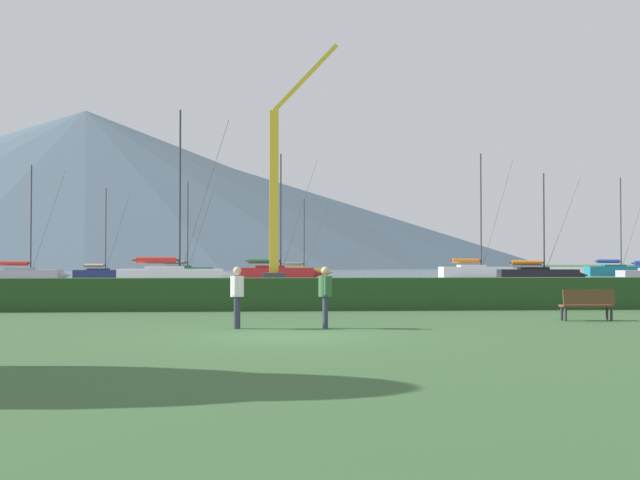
{
  "coord_description": "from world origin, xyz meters",
  "views": [
    {
      "loc": [
        -0.77,
        -19.99,
        1.77
      ],
      "look_at": [
        5.81,
        65.38,
        4.02
      ],
      "focal_mm": 47.15,
      "sensor_mm": 36.0,
      "label": 1
    }
  ],
  "objects_px": {
    "sailboat_slip_4": "(539,274)",
    "dock_crane": "(276,203)",
    "sailboat_slip_6": "(617,270)",
    "sailboat_slip_7": "(184,271)",
    "park_bench_near_path": "(587,303)",
    "person_seated_viewer": "(237,292)",
    "sailboat_slip_2": "(172,275)",
    "sailboat_slip_10": "(476,271)",
    "person_standing_walker": "(325,292)",
    "sailboat_slip_3": "(275,272)",
    "sailboat_slip_5": "(102,273)",
    "sailboat_slip_8": "(26,274)",
    "sailboat_slip_1": "(300,271)"
  },
  "relations": [
    {
      "from": "sailboat_slip_2",
      "to": "sailboat_slip_7",
      "type": "relative_size",
      "value": 1.15
    },
    {
      "from": "sailboat_slip_7",
      "to": "dock_crane",
      "type": "xyz_separation_m",
      "value": [
        10.67,
        -29.03,
        6.38
      ]
    },
    {
      "from": "sailboat_slip_8",
      "to": "person_standing_walker",
      "type": "relative_size",
      "value": 6.62
    },
    {
      "from": "sailboat_slip_2",
      "to": "person_standing_walker",
      "type": "xyz_separation_m",
      "value": [
        8.14,
        -41.95,
        0.2
      ]
    },
    {
      "from": "sailboat_slip_6",
      "to": "sailboat_slip_10",
      "type": "bearing_deg",
      "value": -144.32
    },
    {
      "from": "sailboat_slip_4",
      "to": "sailboat_slip_7",
      "type": "relative_size",
      "value": 0.85
    },
    {
      "from": "sailboat_slip_3",
      "to": "park_bench_near_path",
      "type": "height_order",
      "value": "sailboat_slip_3"
    },
    {
      "from": "sailboat_slip_7",
      "to": "person_seated_viewer",
      "type": "distance_m",
      "value": 82.09
    },
    {
      "from": "sailboat_slip_3",
      "to": "dock_crane",
      "type": "bearing_deg",
      "value": -92.35
    },
    {
      "from": "park_bench_near_path",
      "to": "person_seated_viewer",
      "type": "bearing_deg",
      "value": -167.37
    },
    {
      "from": "sailboat_slip_4",
      "to": "person_standing_walker",
      "type": "xyz_separation_m",
      "value": [
        -23.89,
        -52.27,
        0.3
      ]
    },
    {
      "from": "sailboat_slip_4",
      "to": "sailboat_slip_7",
      "type": "bearing_deg",
      "value": 145.56
    },
    {
      "from": "sailboat_slip_3",
      "to": "sailboat_slip_5",
      "type": "distance_m",
      "value": 21.23
    },
    {
      "from": "sailboat_slip_6",
      "to": "sailboat_slip_7",
      "type": "height_order",
      "value": "sailboat_slip_6"
    },
    {
      "from": "sailboat_slip_4",
      "to": "person_seated_viewer",
      "type": "bearing_deg",
      "value": -110.65
    },
    {
      "from": "person_seated_viewer",
      "to": "sailboat_slip_10",
      "type": "bearing_deg",
      "value": 79.83
    },
    {
      "from": "sailboat_slip_4",
      "to": "sailboat_slip_2",
      "type": "bearing_deg",
      "value": -156.09
    },
    {
      "from": "dock_crane",
      "to": "sailboat_slip_5",
      "type": "bearing_deg",
      "value": 135.9
    },
    {
      "from": "person_standing_walker",
      "to": "sailboat_slip_1",
      "type": "bearing_deg",
      "value": 89.2
    },
    {
      "from": "sailboat_slip_8",
      "to": "sailboat_slip_2",
      "type": "bearing_deg",
      "value": -43.56
    },
    {
      "from": "sailboat_slip_3",
      "to": "person_seated_viewer",
      "type": "relative_size",
      "value": 7.57
    },
    {
      "from": "sailboat_slip_5",
      "to": "person_seated_viewer",
      "type": "bearing_deg",
      "value": -66.71
    },
    {
      "from": "sailboat_slip_2",
      "to": "sailboat_slip_5",
      "type": "relative_size",
      "value": 1.36
    },
    {
      "from": "sailboat_slip_1",
      "to": "sailboat_slip_4",
      "type": "distance_m",
      "value": 34.93
    },
    {
      "from": "sailboat_slip_8",
      "to": "sailboat_slip_3",
      "type": "bearing_deg",
      "value": 8.85
    },
    {
      "from": "person_standing_walker",
      "to": "sailboat_slip_6",
      "type": "bearing_deg",
      "value": 63.44
    },
    {
      "from": "sailboat_slip_5",
      "to": "sailboat_slip_8",
      "type": "xyz_separation_m",
      "value": [
        -4.86,
        -12.34,
        0.1
      ]
    },
    {
      "from": "sailboat_slip_5",
      "to": "sailboat_slip_1",
      "type": "bearing_deg",
      "value": 34.72
    },
    {
      "from": "sailboat_slip_2",
      "to": "sailboat_slip_4",
      "type": "height_order",
      "value": "sailboat_slip_2"
    },
    {
      "from": "sailboat_slip_7",
      "to": "sailboat_slip_10",
      "type": "relative_size",
      "value": 0.84
    },
    {
      "from": "sailboat_slip_3",
      "to": "sailboat_slip_8",
      "type": "relative_size",
      "value": 1.14
    },
    {
      "from": "sailboat_slip_5",
      "to": "sailboat_slip_7",
      "type": "xyz_separation_m",
      "value": [
        7.88,
        11.05,
        0.13
      ]
    },
    {
      "from": "sailboat_slip_4",
      "to": "dock_crane",
      "type": "relative_size",
      "value": 0.46
    },
    {
      "from": "sailboat_slip_6",
      "to": "person_seated_viewer",
      "type": "xyz_separation_m",
      "value": [
        -47.54,
        -83.63,
        0.22
      ]
    },
    {
      "from": "sailboat_slip_1",
      "to": "sailboat_slip_5",
      "type": "xyz_separation_m",
      "value": [
        -22.22,
        -10.05,
        -0.05
      ]
    },
    {
      "from": "sailboat_slip_8",
      "to": "sailboat_slip_1",
      "type": "bearing_deg",
      "value": 43.14
    },
    {
      "from": "sailboat_slip_2",
      "to": "sailboat_slip_10",
      "type": "bearing_deg",
      "value": 37.77
    },
    {
      "from": "sailboat_slip_5",
      "to": "sailboat_slip_8",
      "type": "relative_size",
      "value": 0.9
    },
    {
      "from": "sailboat_slip_10",
      "to": "person_seated_viewer",
      "type": "bearing_deg",
      "value": -109.61
    },
    {
      "from": "sailboat_slip_8",
      "to": "park_bench_near_path",
      "type": "distance_m",
      "value": 64.36
    },
    {
      "from": "sailboat_slip_1",
      "to": "person_seated_viewer",
      "type": "bearing_deg",
      "value": -92.13
    },
    {
      "from": "sailboat_slip_1",
      "to": "sailboat_slip_2",
      "type": "relative_size",
      "value": 0.72
    },
    {
      "from": "sailboat_slip_1",
      "to": "sailboat_slip_7",
      "type": "relative_size",
      "value": 0.82
    },
    {
      "from": "sailboat_slip_3",
      "to": "sailboat_slip_10",
      "type": "xyz_separation_m",
      "value": [
        22.71,
        9.32,
        0.03
      ]
    },
    {
      "from": "sailboat_slip_3",
      "to": "sailboat_slip_7",
      "type": "bearing_deg",
      "value": 115.19
    },
    {
      "from": "sailboat_slip_5",
      "to": "sailboat_slip_4",
      "type": "bearing_deg",
      "value": -13.11
    },
    {
      "from": "sailboat_slip_2",
      "to": "sailboat_slip_4",
      "type": "distance_m",
      "value": 33.65
    },
    {
      "from": "person_seated_viewer",
      "to": "dock_crane",
      "type": "relative_size",
      "value": 0.08
    },
    {
      "from": "sailboat_slip_1",
      "to": "sailboat_slip_5",
      "type": "height_order",
      "value": "sailboat_slip_5"
    },
    {
      "from": "sailboat_slip_5",
      "to": "sailboat_slip_6",
      "type": "xyz_separation_m",
      "value": [
        63.74,
        13.02,
        0.19
      ]
    }
  ]
}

